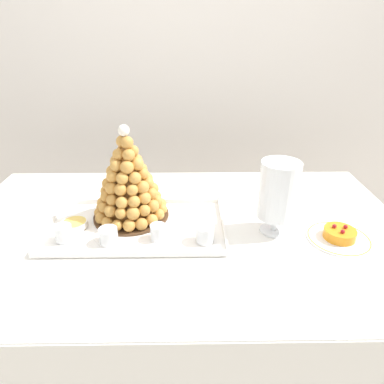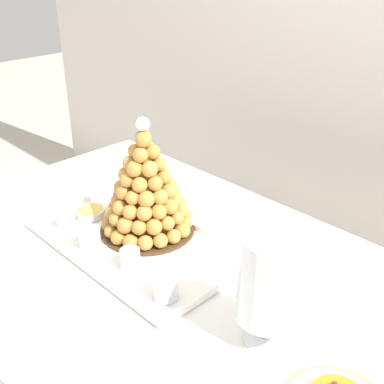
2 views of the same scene
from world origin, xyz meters
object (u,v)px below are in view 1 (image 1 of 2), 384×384
fruit_tart_plate (339,236)px  dessert_cup_left (64,234)px  croquembouche (129,183)px  wine_glass (120,179)px  creme_brulee_ramekin (75,224)px  macaron_goblet (279,191)px  dessert_cup_mid_right (205,234)px  dessert_cup_mid_left (109,236)px  dessert_cup_centre (158,233)px  serving_tray (137,226)px

fruit_tart_plate → dessert_cup_left: bearing=-179.8°
croquembouche → wine_glass: (-0.06, 0.14, -0.05)m
creme_brulee_ramekin → macaron_goblet: macaron_goblet is taller
dessert_cup_mid_right → fruit_tart_plate: size_ratio=0.29×
dessert_cup_mid_right → creme_brulee_ramekin: (-0.46, 0.09, -0.01)m
croquembouche → dessert_cup_mid_left: size_ratio=5.66×
fruit_tart_plate → creme_brulee_ramekin: bearing=175.1°
dessert_cup_left → macaron_goblet: 0.73m
wine_glass → creme_brulee_ramekin: bearing=-122.3°
dessert_cup_centre → macaron_goblet: bearing=7.7°
dessert_cup_left → creme_brulee_ramekin: 0.08m
croquembouche → dessert_cup_mid_right: 0.33m
croquembouche → dessert_cup_mid_left: (-0.05, -0.17, -0.11)m
dessert_cup_centre → croquembouche: bearing=126.5°
wine_glass → dessert_cup_left: bearing=-116.0°
dessert_cup_mid_left → dessert_cup_mid_right: size_ratio=1.01×
serving_tray → wine_glass: bearing=112.6°
creme_brulee_ramekin → fruit_tart_plate: (0.91, -0.08, -0.01)m
dessert_cup_left → dessert_cup_centre: size_ratio=1.05×
dessert_cup_left → dessert_cup_mid_right: (0.47, -0.01, 0.00)m
dessert_cup_centre → macaron_goblet: 0.42m
dessert_cup_centre → dessert_cup_mid_right: size_ratio=0.88×
dessert_cup_left → dessert_cup_mid_left: 0.15m
creme_brulee_ramekin → wine_glass: 0.26m
serving_tray → creme_brulee_ramekin: size_ratio=6.81×
dessert_cup_mid_right → dessert_cup_centre: bearing=174.9°
macaron_goblet → wine_glass: 0.62m
dessert_cup_left → creme_brulee_ramekin: size_ratio=0.62×
serving_tray → dessert_cup_left: 0.25m
croquembouche → dessert_cup_mid_right: croquembouche is taller
dessert_cup_left → dessert_cup_mid_right: bearing=-1.4°
dessert_cup_mid_right → wine_glass: bearing=137.0°
macaron_goblet → dessert_cup_mid_left: bearing=-172.8°
dessert_cup_left → dessert_cup_mid_left: size_ratio=0.92×
croquembouche → dessert_cup_mid_right: size_ratio=5.71×
fruit_tart_plate → wine_glass: (-0.78, 0.29, 0.09)m
dessert_cup_left → fruit_tart_plate: dessert_cup_left is taller
creme_brulee_ramekin → dessert_cup_mid_right: bearing=-11.5°
croquembouche → macaron_goblet: bearing=-10.7°
dessert_cup_mid_right → wine_glass: wine_glass is taller
dessert_cup_mid_right → fruit_tart_plate: dessert_cup_mid_right is taller
serving_tray → dessert_cup_mid_right: 0.26m
dessert_cup_centre → wine_glass: bearing=120.5°
croquembouche → dessert_cup_left: size_ratio=6.18×
dessert_cup_centre → creme_brulee_ramekin: 0.31m
croquembouche → wine_glass: croquembouche is taller
serving_tray → dessert_cup_centre: bearing=-44.3°
serving_tray → croquembouche: bearing=112.0°
dessert_cup_mid_right → wine_glass: 0.45m
dessert_cup_centre → macaron_goblet: macaron_goblet is taller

